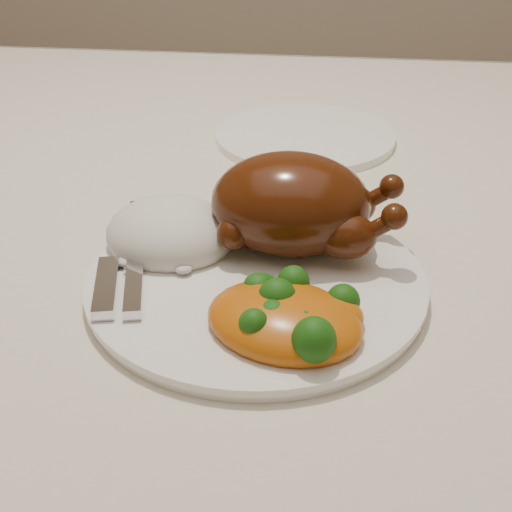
# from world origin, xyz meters

# --- Properties ---
(dining_table) EXTENTS (1.60, 0.90, 0.76)m
(dining_table) POSITION_xyz_m (0.00, 0.00, 0.67)
(dining_table) COLOR brown
(dining_table) RESTS_ON floor
(tablecloth) EXTENTS (1.73, 1.03, 0.18)m
(tablecloth) POSITION_xyz_m (0.00, 0.00, 0.74)
(tablecloth) COLOR beige
(tablecloth) RESTS_ON dining_table
(dinner_plate) EXTENTS (0.34, 0.34, 0.01)m
(dinner_plate) POSITION_xyz_m (0.12, -0.19, 0.77)
(dinner_plate) COLOR white
(dinner_plate) RESTS_ON tablecloth
(side_plate) EXTENTS (0.27, 0.27, 0.01)m
(side_plate) POSITION_xyz_m (0.14, 0.14, 0.77)
(side_plate) COLOR white
(side_plate) RESTS_ON tablecloth
(roast_chicken) EXTENTS (0.17, 0.10, 0.09)m
(roast_chicken) POSITION_xyz_m (0.15, -0.14, 0.82)
(roast_chicken) COLOR #4E1C08
(roast_chicken) RESTS_ON dinner_plate
(rice_mound) EXTENTS (0.12, 0.11, 0.06)m
(rice_mound) POSITION_xyz_m (0.04, -0.15, 0.79)
(rice_mound) COLOR white
(rice_mound) RESTS_ON dinner_plate
(mac_and_cheese) EXTENTS (0.14, 0.12, 0.05)m
(mac_and_cheese) POSITION_xyz_m (0.15, -0.26, 0.79)
(mac_and_cheese) COLOR #D0610D
(mac_and_cheese) RESTS_ON dinner_plate
(cutlery) EXTENTS (0.06, 0.19, 0.01)m
(cutlery) POSITION_xyz_m (0.01, -0.20, 0.79)
(cutlery) COLOR silver
(cutlery) RESTS_ON dinner_plate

